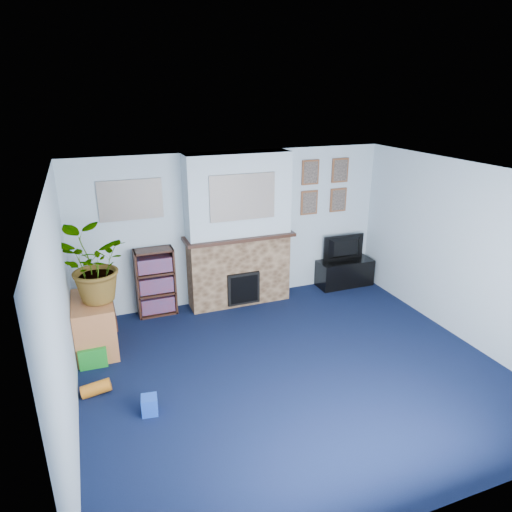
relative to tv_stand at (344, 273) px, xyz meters
name	(u,v)px	position (x,y,z in m)	size (l,w,h in m)	color
floor	(293,369)	(-1.95, -2.03, -0.23)	(5.00, 4.50, 0.01)	#0D1634
ceiling	(299,176)	(-1.95, -2.03, 2.17)	(5.00, 4.50, 0.01)	white
wall_back	(234,228)	(-1.95, 0.22, 0.97)	(5.00, 0.04, 2.40)	#ADC2D1
wall_front	(431,395)	(-1.95, -4.28, 0.97)	(5.00, 0.04, 2.40)	#ADC2D1
wall_left	(62,316)	(-4.45, -2.03, 0.97)	(0.04, 4.50, 2.40)	#ADC2D1
wall_right	(465,254)	(0.55, -2.03, 0.97)	(0.04, 4.50, 2.40)	#ADC2D1
chimney_breast	(239,232)	(-1.95, 0.02, 0.96)	(1.72, 0.50, 2.40)	brown
collage_main	(243,197)	(-1.95, -0.19, 1.55)	(1.00, 0.03, 0.68)	gray
collage_left	(131,200)	(-3.50, 0.21, 1.55)	(0.90, 0.03, 0.58)	gray
portrait_tl	(310,172)	(-0.65, 0.20, 1.77)	(0.30, 0.03, 0.40)	brown
portrait_tr	(340,170)	(-0.10, 0.20, 1.77)	(0.30, 0.03, 0.40)	brown
portrait_bl	(309,203)	(-0.65, 0.20, 1.27)	(0.30, 0.03, 0.40)	brown
portrait_br	(338,200)	(-0.10, 0.20, 1.27)	(0.30, 0.03, 0.40)	brown
tv_stand	(344,273)	(0.00, 0.00, 0.00)	(0.97, 0.41, 0.46)	black
television	(346,248)	(0.00, 0.02, 0.45)	(0.76, 0.10, 0.44)	black
bookshelf	(156,283)	(-3.26, 0.08, 0.28)	(0.58, 0.28, 1.05)	black
sideboard	(95,325)	(-4.19, -0.65, 0.12)	(0.51, 0.91, 0.71)	#B76A3A
potted_plant	(91,267)	(-4.14, -0.70, 0.96)	(0.86, 0.74, 0.95)	#26661E
mantel_clock	(237,231)	(-1.99, -0.03, 1.00)	(0.10, 0.06, 0.13)	gold
mantel_candle	(255,228)	(-1.69, -0.03, 1.01)	(0.06, 0.06, 0.18)	#B2BFC6
mantel_teddy	(208,235)	(-2.45, -0.03, 0.99)	(0.13, 0.13, 0.13)	gray
mantel_can	(280,227)	(-1.27, -0.03, 0.99)	(0.07, 0.07, 0.13)	blue
green_crate	(93,354)	(-4.25, -1.03, -0.08)	(0.33, 0.27, 0.27)	#198C26
toy_ball	(101,348)	(-4.15, -0.83, -0.14)	(0.20, 0.20, 0.20)	yellow
toy_block	(149,404)	(-3.73, -2.23, -0.11)	(0.17, 0.17, 0.20)	blue
toy_tube	(96,388)	(-4.25, -1.68, -0.15)	(0.15, 0.15, 0.32)	orange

